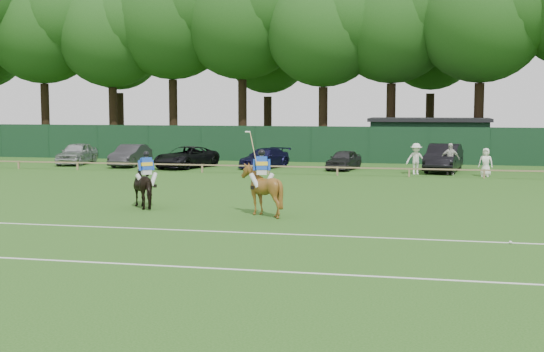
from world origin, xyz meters
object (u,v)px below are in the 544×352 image
(horse_dark, at_px, (147,187))
(sedan_silver, at_px, (77,153))
(estate_black, at_px, (444,158))
(utility_shed, at_px, (429,139))
(sedan_navy, at_px, (265,158))
(spectator_left, at_px, (416,159))
(horse_chestnut, at_px, (262,190))
(spectator_mid, at_px, (450,159))
(hatch_grey, at_px, (344,160))
(spectator_right, at_px, (486,162))
(suv_black, at_px, (186,157))
(sedan_grey, at_px, (130,155))
(polo_ball, at_px, (510,242))

(horse_dark, bearing_deg, sedan_silver, -98.10)
(estate_black, bearing_deg, utility_shed, 104.70)
(sedan_navy, distance_m, spectator_left, 9.69)
(horse_chestnut, distance_m, spectator_mid, 18.54)
(horse_chestnut, distance_m, hatch_grey, 19.14)
(sedan_silver, xyz_separation_m, spectator_right, (26.19, -2.89, 0.06))
(hatch_grey, xyz_separation_m, spectator_right, (8.21, -2.64, 0.18))
(sedan_silver, height_order, suv_black, sedan_silver)
(horse_dark, bearing_deg, sedan_grey, -107.05)
(spectator_mid, bearing_deg, utility_shed, 93.71)
(spectator_mid, height_order, utility_shed, utility_shed)
(sedan_navy, distance_m, hatch_grey, 5.03)
(estate_black, bearing_deg, spectator_left, -119.15)
(estate_black, xyz_separation_m, utility_shed, (-0.89, 8.40, 0.71))
(horse_dark, height_order, sedan_grey, horse_dark)
(suv_black, relative_size, spectator_right, 3.04)
(horse_dark, bearing_deg, hatch_grey, -149.24)
(sedan_navy, bearing_deg, horse_dark, -73.91)
(horse_dark, bearing_deg, polo_ball, 118.00)
(sedan_silver, relative_size, suv_black, 0.89)
(sedan_silver, height_order, polo_ball, sedan_silver)
(horse_chestnut, bearing_deg, spectator_mid, -125.45)
(horse_dark, height_order, utility_shed, utility_shed)
(sedan_silver, xyz_separation_m, polo_ball, (25.49, -23.05, -0.69))
(horse_chestnut, relative_size, suv_black, 0.39)
(spectator_left, bearing_deg, sedan_navy, 154.26)
(sedan_silver, height_order, sedan_navy, sedan_silver)
(horse_chestnut, xyz_separation_m, hatch_grey, (0.71, 19.13, -0.32))
(sedan_silver, relative_size, polo_ball, 47.77)
(spectator_left, bearing_deg, spectator_right, -20.70)
(sedan_silver, relative_size, utility_shed, 0.51)
(suv_black, height_order, spectator_left, spectator_left)
(sedan_silver, height_order, sedan_grey, sedan_silver)
(hatch_grey, bearing_deg, utility_shed, 70.02)
(hatch_grey, relative_size, polo_ball, 40.05)
(sedan_silver, distance_m, sedan_grey, 4.16)
(horse_dark, distance_m, polo_ball, 13.90)
(sedan_grey, relative_size, utility_shed, 0.51)
(estate_black, relative_size, spectator_left, 2.80)
(spectator_left, bearing_deg, spectator_mid, -8.71)
(hatch_grey, relative_size, utility_shed, 0.43)
(suv_black, relative_size, spectator_mid, 2.67)
(polo_ball, bearing_deg, horse_chestnut, 155.96)
(horse_chestnut, height_order, suv_black, horse_chestnut)
(spectator_mid, xyz_separation_m, utility_shed, (-1.22, 10.30, 0.63))
(horse_chestnut, bearing_deg, estate_black, -122.56)
(spectator_left, distance_m, spectator_right, 3.85)
(hatch_grey, height_order, spectator_right, spectator_right)
(horse_chestnut, relative_size, utility_shed, 0.22)
(suv_black, bearing_deg, horse_chestnut, -46.62)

